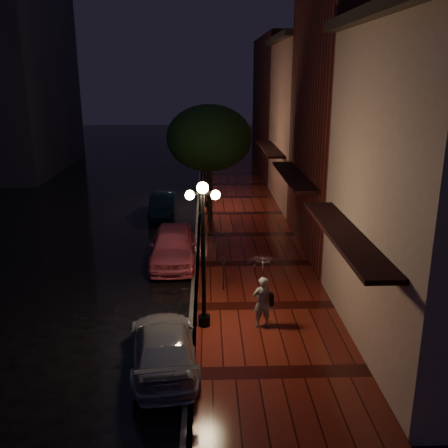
% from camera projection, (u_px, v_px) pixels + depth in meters
% --- Properties ---
extents(ground, '(120.00, 120.00, 0.00)m').
position_uv_depth(ground, '(196.00, 268.00, 19.55)').
color(ground, black).
rests_on(ground, ground).
extents(sidewalk, '(4.50, 60.00, 0.15)m').
position_uv_depth(sidewalk, '(253.00, 265.00, 19.61)').
color(sidewalk, '#4D130D').
rests_on(sidewalk, ground).
extents(curb, '(0.25, 60.00, 0.15)m').
position_uv_depth(curb, '(196.00, 266.00, 19.53)').
color(curb, '#595451').
rests_on(curb, ground).
extents(storefront_mid, '(5.00, 8.00, 11.00)m').
position_uv_depth(storefront_mid, '(368.00, 120.00, 20.13)').
color(storefront_mid, '#511914').
rests_on(storefront_mid, ground).
extents(storefront_far, '(5.00, 8.00, 9.00)m').
position_uv_depth(storefront_far, '(322.00, 126.00, 28.08)').
color(storefront_far, '#8C5951').
rests_on(storefront_far, ground).
extents(storefront_extra, '(5.00, 12.00, 10.00)m').
position_uv_depth(storefront_extra, '(293.00, 107.00, 37.52)').
color(storefront_extra, '#511914').
rests_on(storefront_extra, ground).
extents(streetlamp_near, '(0.96, 0.36, 4.31)m').
position_uv_depth(streetlamp_near, '(203.00, 247.00, 14.03)').
color(streetlamp_near, black).
rests_on(streetlamp_near, sidewalk).
extents(streetlamp_far, '(0.96, 0.36, 4.31)m').
position_uv_depth(streetlamp_far, '(205.00, 163.00, 27.45)').
color(streetlamp_far, black).
rests_on(streetlamp_far, sidewalk).
extents(street_tree, '(4.16, 4.16, 5.80)m').
position_uv_depth(street_tree, '(209.00, 140.00, 24.10)').
color(street_tree, black).
rests_on(street_tree, sidewalk).
extents(pink_car, '(1.89, 4.45, 1.50)m').
position_uv_depth(pink_car, '(173.00, 245.00, 19.82)').
color(pink_car, '#E75F75').
rests_on(pink_car, ground).
extents(navy_car, '(1.42, 3.84, 1.25)m').
position_uv_depth(navy_car, '(163.00, 205.00, 26.60)').
color(navy_car, black).
rests_on(navy_car, ground).
extents(silver_car, '(2.12, 4.22, 1.18)m').
position_uv_depth(silver_car, '(164.00, 346.00, 12.75)').
color(silver_car, '#A3A2AA').
rests_on(silver_car, ground).
extents(woman_with_umbrella, '(0.90, 0.92, 2.17)m').
position_uv_depth(woman_with_umbrella, '(263.00, 281.00, 14.28)').
color(woman_with_umbrella, white).
rests_on(woman_with_umbrella, sidewalk).
extents(parking_meter, '(0.12, 0.10, 1.19)m').
position_uv_depth(parking_meter, '(223.00, 270.00, 17.00)').
color(parking_meter, black).
rests_on(parking_meter, sidewalk).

